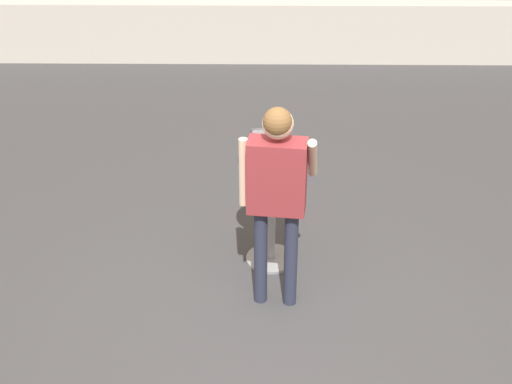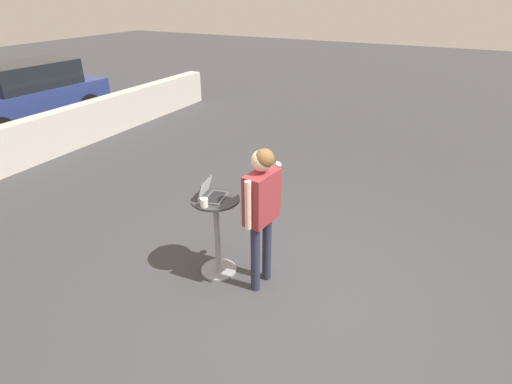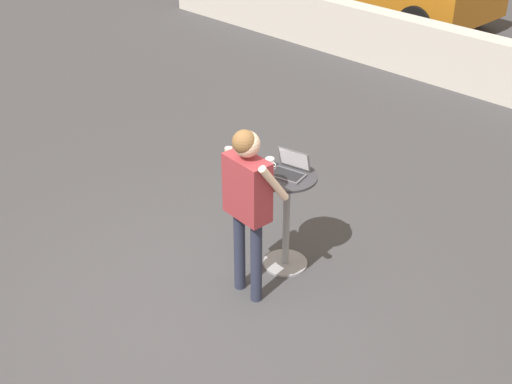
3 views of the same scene
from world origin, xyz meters
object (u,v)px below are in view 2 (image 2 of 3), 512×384
at_px(standing_person, 262,201).
at_px(laptop, 212,194).
at_px(cafe_table, 217,230).
at_px(parked_car_near_street, 27,95).
at_px(coffee_mug, 204,203).

bearing_deg(standing_person, laptop, 93.36).
distance_m(cafe_table, parked_car_near_street, 8.10).
distance_m(laptop, coffee_mug, 0.22).
height_order(coffee_mug, parked_car_near_street, parked_car_near_street).
height_order(standing_person, parked_car_near_street, standing_person).
xyz_separation_m(standing_person, parked_car_near_street, (2.89, 8.15, -0.33)).
distance_m(laptop, parked_car_near_street, 8.07).
distance_m(coffee_mug, parked_car_near_street, 8.19).
height_order(laptop, parked_car_near_street, parked_car_near_street).
bearing_deg(standing_person, cafe_table, 92.73).
bearing_deg(parked_car_near_street, standing_person, -109.53).
xyz_separation_m(cafe_table, standing_person, (0.03, -0.60, 0.53)).
relative_size(cafe_table, parked_car_near_street, 0.26).
bearing_deg(parked_car_near_street, laptop, -111.29).
xyz_separation_m(laptop, parked_car_near_street, (2.93, 7.51, -0.29)).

